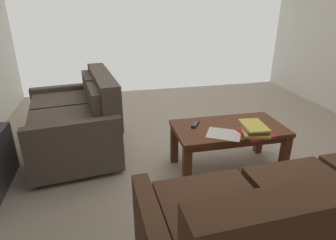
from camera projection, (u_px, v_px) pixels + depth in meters
The scene contains 7 objects.
ground_plane at pixel (205, 161), 2.97m from camera, with size 4.80×5.35×0.01m, color tan.
sofa_main at pixel (320, 224), 1.63m from camera, with size 2.06×0.89×0.85m.
loveseat_near at pixel (78, 120), 3.04m from camera, with size 1.03×1.41×0.85m.
coffee_table at pixel (228, 134), 2.69m from camera, with size 1.03×0.56×0.46m.
book_stack at pixel (254, 129), 2.51m from camera, with size 0.29×0.34×0.09m.
tv_remote at pixel (195, 124), 2.69m from camera, with size 0.12×0.16×0.02m.
loose_magazine at pixel (224, 134), 2.50m from camera, with size 0.23×0.29×0.01m, color silver.
Camera 1 is at (0.93, 2.43, 1.55)m, focal length 30.41 mm.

